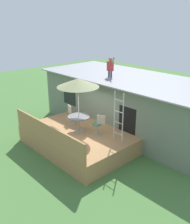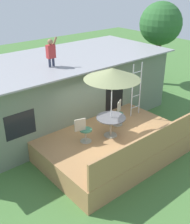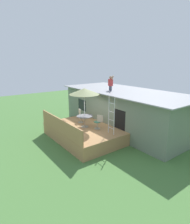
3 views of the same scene
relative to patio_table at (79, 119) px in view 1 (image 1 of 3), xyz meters
The scene contains 10 objects.
ground_plane 1.39m from the patio_table, 64.91° to the right, with size 40.00×40.00×0.00m, color #477538.
house 3.54m from the patio_table, 89.52° to the left, with size 10.50×4.50×2.88m.
deck 0.99m from the patio_table, 64.91° to the right, with size 5.13×3.55×0.80m, color #A87A4C.
deck_railing 1.79m from the patio_table, 89.05° to the right, with size 5.03×0.08×0.90m, color #A87A4C.
patio_table is the anchor object (origin of this frame).
patio_umbrella 1.76m from the patio_table, 82.87° to the right, with size 1.90×1.90×2.54m.
step_ladder 2.09m from the patio_table, 17.09° to the left, with size 0.52×0.04×2.20m.
person_figure 3.48m from the patio_table, 102.84° to the left, with size 0.47×0.20×1.11m.
patio_chair_left 1.05m from the patio_table, 164.00° to the left, with size 0.61×0.44×0.92m.
patio_chair_right 0.97m from the patio_table, 29.84° to the left, with size 0.58×0.44×0.92m.
Camera 1 is at (8.46, -6.80, 5.83)m, focal length 40.35 mm.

